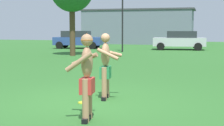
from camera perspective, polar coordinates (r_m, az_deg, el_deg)
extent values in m
plane|color=#2D6628|center=(8.40, -3.70, -6.46)|extent=(80.00, 80.00, 0.00)
cube|color=black|center=(6.55, -4.46, -9.61)|extent=(0.14, 0.27, 0.09)
cylinder|color=tan|center=(6.47, -4.49, -6.40)|extent=(0.13, 0.13, 0.84)
cube|color=black|center=(6.83, -3.90, -8.97)|extent=(0.14, 0.27, 0.09)
cylinder|color=tan|center=(6.75, -3.92, -5.88)|extent=(0.13, 0.13, 0.84)
cube|color=red|center=(6.55, -4.22, -3.84)|extent=(0.28, 0.40, 0.30)
ellipsoid|color=tan|center=(6.49, -4.25, 0.13)|extent=(0.26, 0.37, 0.61)
cylinder|color=tan|center=(6.29, -5.62, 0.21)|extent=(0.54, 0.17, 0.40)
cylinder|color=tan|center=(6.74, -4.63, 0.59)|extent=(0.58, 0.15, 0.30)
sphere|color=tan|center=(6.46, -4.28, 3.89)|extent=(0.23, 0.23, 0.23)
cone|color=orange|center=(6.46, -4.28, 4.45)|extent=(0.27, 0.27, 0.13)
cube|color=black|center=(8.87, -0.89, -5.50)|extent=(0.14, 0.27, 0.09)
cylinder|color=tan|center=(8.80, -0.89, -3.13)|extent=(0.13, 0.13, 0.83)
cube|color=black|center=(8.50, -1.32, -6.01)|extent=(0.14, 0.27, 0.09)
cylinder|color=tan|center=(8.43, -1.33, -3.54)|extent=(0.13, 0.13, 0.83)
cube|color=#28844C|center=(8.58, -1.11, -1.57)|extent=(0.29, 0.42, 0.30)
ellipsoid|color=tan|center=(8.53, -1.11, 1.43)|extent=(0.27, 0.40, 0.60)
cylinder|color=tan|center=(8.75, -0.19, 1.74)|extent=(0.57, 0.30, 0.23)
cylinder|color=tan|center=(8.27, -0.72, 1.50)|extent=(0.56, 0.11, 0.30)
sphere|color=tan|center=(8.51, -1.12, 4.26)|extent=(0.23, 0.23, 0.23)
cylinder|color=yellow|center=(8.21, -4.91, -6.68)|extent=(0.25, 0.25, 0.03)
cube|color=#2D478C|center=(30.65, -5.70, 3.73)|extent=(4.48, 2.30, 0.70)
cube|color=#282D33|center=(30.68, -6.08, 4.90)|extent=(2.58, 1.86, 0.56)
cylinder|color=black|center=(31.20, -2.60, 3.14)|extent=(0.66, 0.29, 0.64)
cylinder|color=black|center=(29.44, -3.30, 2.98)|extent=(0.66, 0.29, 0.64)
cylinder|color=black|center=(31.94, -7.90, 3.16)|extent=(0.66, 0.29, 0.64)
cylinder|color=black|center=(30.22, -8.89, 2.99)|extent=(0.66, 0.29, 0.64)
cube|color=silver|center=(29.04, 11.27, 3.53)|extent=(4.45, 2.21, 0.70)
cube|color=#282D33|center=(29.03, 11.69, 4.76)|extent=(2.55, 1.81, 0.56)
cylinder|color=black|center=(28.18, 8.22, 2.80)|extent=(0.66, 0.28, 0.64)
cylinder|color=black|center=(29.97, 8.35, 2.98)|extent=(0.66, 0.28, 0.64)
cylinder|color=black|center=(28.23, 14.34, 2.68)|extent=(0.66, 0.28, 0.64)
cylinder|color=black|center=(30.02, 14.10, 2.87)|extent=(0.66, 0.28, 0.64)
cylinder|color=black|center=(25.84, 1.78, 7.05)|extent=(0.12, 0.12, 4.67)
cube|color=slate|center=(40.18, 4.43, 6.03)|extent=(12.57, 4.73, 3.86)
cube|color=#3F3F44|center=(40.24, 4.45, 8.89)|extent=(13.07, 4.91, 0.16)
cylinder|color=#4C3823|center=(22.32, -6.71, 5.45)|extent=(0.37, 0.37, 3.30)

